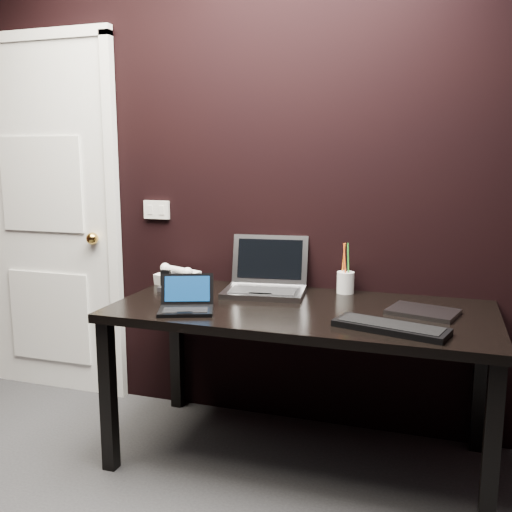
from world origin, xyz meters
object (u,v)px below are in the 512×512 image
(desk, at_px, (301,324))
(door, at_px, (46,219))
(desk_phone, at_px, (178,277))
(pen_cup, at_px, (346,281))
(netbook, at_px, (186,304))
(mobile_phone, at_px, (165,283))
(ext_keyboard, at_px, (391,327))
(closed_laptop, at_px, (423,312))
(silver_laptop, at_px, (266,283))

(desk, bearing_deg, door, 167.18)
(desk_phone, distance_m, pen_cup, 0.88)
(netbook, relative_size, mobile_phone, 2.78)
(desk_phone, bearing_deg, ext_keyboard, -22.38)
(closed_laptop, bearing_deg, desk_phone, 171.60)
(netbook, xyz_separation_m, ext_keyboard, (0.88, -0.01, -0.02))
(door, xyz_separation_m, netbook, (1.18, -0.59, -0.27))
(door, xyz_separation_m, desk_phone, (0.92, -0.13, -0.26))
(netbook, distance_m, mobile_phone, 0.41)
(ext_keyboard, relative_size, pen_cup, 1.85)
(desk_phone, bearing_deg, door, 171.68)
(door, distance_m, pen_cup, 1.81)
(ext_keyboard, bearing_deg, desk, 150.92)
(desk, relative_size, mobile_phone, 16.16)
(ext_keyboard, height_order, mobile_phone, mobile_phone)
(door, relative_size, desk_phone, 8.59)
(door, xyz_separation_m, closed_laptop, (2.18, -0.32, -0.29))
(ext_keyboard, relative_size, mobile_phone, 4.44)
(netbook, relative_size, desk_phone, 1.17)
(door, bearing_deg, desk, -12.82)
(silver_laptop, relative_size, closed_laptop, 1.32)
(closed_laptop, bearing_deg, silver_laptop, 168.03)
(netbook, height_order, ext_keyboard, netbook)
(desk, relative_size, ext_keyboard, 3.64)
(door, bearing_deg, ext_keyboard, -16.37)
(netbook, distance_m, ext_keyboard, 0.88)
(mobile_phone, bearing_deg, closed_laptop, -2.00)
(desk, distance_m, pen_cup, 0.39)
(desk, relative_size, closed_laptop, 5.22)
(netbook, bearing_deg, ext_keyboard, -0.79)
(desk_phone, xyz_separation_m, mobile_phone, (0.00, -0.14, -0.00))
(desk, bearing_deg, closed_laptop, 5.95)
(desk, distance_m, closed_laptop, 0.54)
(mobile_phone, xyz_separation_m, pen_cup, (0.88, 0.23, 0.02))
(silver_laptop, bearing_deg, netbook, -118.03)
(mobile_phone, bearing_deg, silver_laptop, 13.42)
(netbook, height_order, silver_laptop, silver_laptop)
(desk, bearing_deg, netbook, -154.90)
(netbook, height_order, closed_laptop, netbook)
(door, xyz_separation_m, ext_keyboard, (2.06, -0.61, -0.29))
(ext_keyboard, height_order, closed_laptop, ext_keyboard)
(desk_phone, bearing_deg, closed_laptop, -8.40)
(door, relative_size, pen_cup, 8.49)
(silver_laptop, height_order, desk_phone, silver_laptop)
(desk, distance_m, ext_keyboard, 0.48)
(closed_laptop, bearing_deg, pen_cup, 144.19)
(ext_keyboard, xyz_separation_m, mobile_phone, (-1.15, 0.33, 0.03))
(closed_laptop, xyz_separation_m, pen_cup, (-0.38, 0.28, 0.05))
(desk, relative_size, silver_laptop, 3.94)
(closed_laptop, distance_m, mobile_phone, 1.26)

